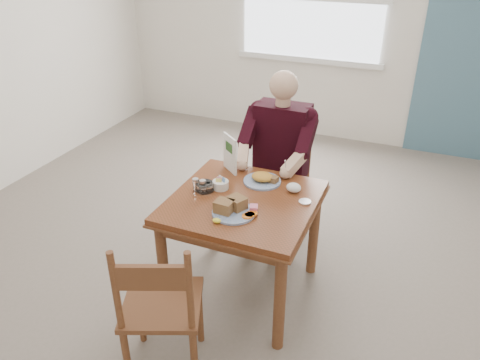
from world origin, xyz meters
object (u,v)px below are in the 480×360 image
at_px(diner, 279,148).
at_px(far_plate, 263,179).
at_px(chair_far, 281,181).
at_px(table, 243,214).
at_px(near_plate, 233,208).
at_px(chair_near, 161,308).

relative_size(diner, far_plate, 4.79).
xyz_separation_m(chair_far, far_plate, (0.04, -0.54, 0.30)).
height_order(table, near_plate, near_plate).
xyz_separation_m(chair_near, far_plate, (0.18, 1.06, 0.30)).
relative_size(table, diner, 0.66).
height_order(chair_far, diner, diner).
xyz_separation_m(table, diner, (0.00, 0.71, 0.17)).
bearing_deg(far_plate, chair_far, 94.16).
bearing_deg(chair_far, chair_near, -95.19).
relative_size(chair_far, far_plate, 3.28).
bearing_deg(near_plate, chair_far, 90.28).
height_order(chair_far, near_plate, chair_far).
relative_size(chair_near, diner, 0.69).
height_order(diner, near_plate, diner).
relative_size(table, chair_far, 0.97).
xyz_separation_m(chair_far, diner, (0.00, -0.09, 0.33)).
bearing_deg(chair_near, table, 79.78).
relative_size(chair_far, diner, 0.69).
distance_m(table, chair_far, 0.81).
distance_m(chair_near, diner, 1.56).
relative_size(chair_far, near_plate, 3.07).
xyz_separation_m(diner, near_plate, (0.00, -0.88, -0.03)).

